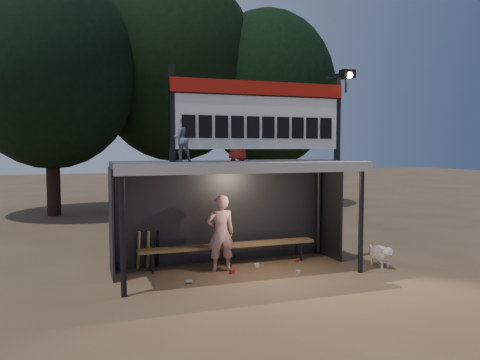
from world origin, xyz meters
name	(u,v)px	position (x,y,z in m)	size (l,w,h in m)	color
ground	(237,272)	(0.00, 0.00, 0.00)	(80.00, 80.00, 0.00)	brown
player	(221,233)	(-0.31, 0.17, 0.81)	(0.59, 0.39, 1.62)	silver
child_a	(180,139)	(-1.18, 0.05, 2.78)	(0.44, 0.35, 0.92)	gray
child_b	(237,137)	(0.05, 0.14, 2.82)	(0.49, 0.32, 1.00)	#B3291B
dugout_shelter	(234,183)	(0.00, 0.24, 1.85)	(5.10, 2.08, 2.32)	#3D3D40
scoreboard_assembly	(263,113)	(0.56, -0.01, 3.32)	(4.10, 0.27, 1.99)	black
bench	(229,246)	(0.00, 0.55, 0.43)	(4.00, 0.35, 0.48)	olive
tree_left	(50,70)	(-4.00, 10.00, 5.51)	(6.46, 6.46, 9.27)	black
tree_mid	(174,66)	(1.00, 11.50, 6.17)	(7.22, 7.22, 10.36)	#301E15
tree_right	(267,90)	(5.00, 10.50, 5.19)	(6.08, 6.08, 8.72)	#312216
dog	(381,254)	(3.12, -0.62, 0.28)	(0.36, 0.81, 0.49)	#EFE4CF
bats	(148,249)	(-1.73, 0.82, 0.43)	(0.48, 0.33, 0.84)	#A6804D
litter	(257,270)	(0.39, -0.11, 0.04)	(2.85, 1.09, 0.08)	#AD1E1D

